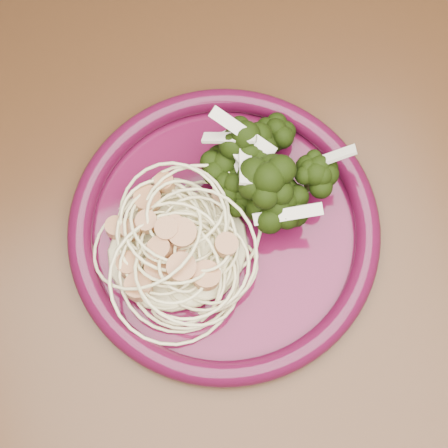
% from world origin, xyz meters
% --- Properties ---
extents(dining_table, '(1.20, 0.80, 0.75)m').
position_xyz_m(dining_table, '(0.00, 0.00, 0.65)').
color(dining_table, '#472814').
rests_on(dining_table, ground).
extents(dinner_plate, '(0.30, 0.30, 0.02)m').
position_xyz_m(dinner_plate, '(0.09, 0.02, 0.76)').
color(dinner_plate, '#4A0B25').
rests_on(dinner_plate, dining_table).
extents(spaghetti_pile, '(0.14, 0.12, 0.03)m').
position_xyz_m(spaghetti_pile, '(0.05, 0.01, 0.77)').
color(spaghetti_pile, beige).
rests_on(spaghetti_pile, dinner_plate).
extents(scallop_cluster, '(0.13, 0.13, 0.04)m').
position_xyz_m(scallop_cluster, '(0.05, 0.01, 0.80)').
color(scallop_cluster, tan).
rests_on(scallop_cluster, spaghetti_pile).
extents(broccoli_pile, '(0.11, 0.16, 0.05)m').
position_xyz_m(broccoli_pile, '(0.15, 0.02, 0.78)').
color(broccoli_pile, black).
rests_on(broccoli_pile, dinner_plate).
extents(onion_garnish, '(0.07, 0.10, 0.05)m').
position_xyz_m(onion_garnish, '(0.15, 0.02, 0.81)').
color(onion_garnish, beige).
rests_on(onion_garnish, broccoli_pile).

